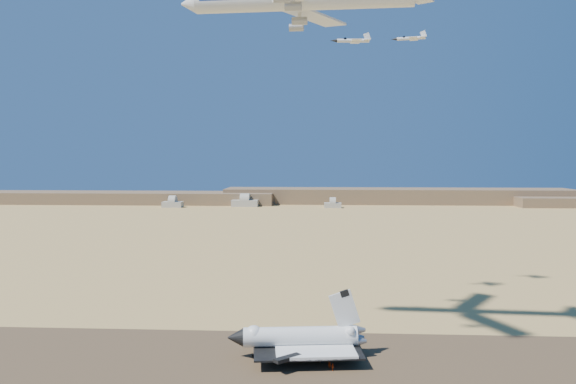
# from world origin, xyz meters

# --- Properties ---
(ground) EXTENTS (1200.00, 1200.00, 0.00)m
(ground) POSITION_xyz_m (0.00, 0.00, 0.00)
(ground) COLOR tan
(ground) RESTS_ON ground
(runway) EXTENTS (600.00, 50.00, 0.06)m
(runway) POSITION_xyz_m (0.00, 0.00, 0.03)
(runway) COLOR brown
(runway) RESTS_ON ground
(ridgeline) EXTENTS (960.00, 90.00, 18.00)m
(ridgeline) POSITION_xyz_m (65.32, 527.31, 7.63)
(ridgeline) COLOR #7C6245
(ridgeline) RESTS_ON ground
(hangars) EXTENTS (200.50, 29.50, 30.00)m
(hangars) POSITION_xyz_m (-64.00, 478.43, 4.83)
(hangars) COLOR #A49E91
(hangars) RESTS_ON ground
(shuttle) EXTENTS (38.96, 26.64, 19.13)m
(shuttle) POSITION_xyz_m (19.44, 2.65, 5.14)
(shuttle) COLOR silver
(shuttle) RESTS_ON runway
(carrier_747) EXTENTS (76.19, 58.98, 18.99)m
(carrier_747) POSITION_xyz_m (17.78, 15.75, 102.06)
(carrier_747) COLOR silver
(crew_a) EXTENTS (0.63, 0.78, 1.87)m
(crew_a) POSITION_xyz_m (27.74, -4.89, 0.99)
(crew_a) COLOR #BE330B
(crew_a) RESTS_ON runway
(crew_b) EXTENTS (0.73, 1.01, 1.88)m
(crew_b) POSITION_xyz_m (28.71, -7.04, 1.00)
(crew_b) COLOR #BE330B
(crew_b) RESTS_ON runway
(crew_c) EXTENTS (0.90, 1.08, 1.64)m
(crew_c) POSITION_xyz_m (27.96, -5.64, 0.88)
(crew_c) COLOR #BE330B
(crew_c) RESTS_ON runway
(chase_jet_c) EXTENTS (15.28, 8.18, 3.80)m
(chase_jet_c) POSITION_xyz_m (37.11, 62.20, 99.70)
(chase_jet_c) COLOR silver
(chase_jet_d) EXTENTS (13.79, 7.91, 3.49)m
(chase_jet_d) POSITION_xyz_m (61.05, 77.74, 103.53)
(chase_jet_d) COLOR silver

